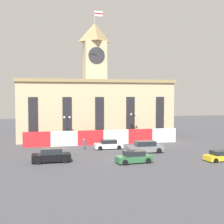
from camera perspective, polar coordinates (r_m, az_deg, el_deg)
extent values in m
plane|color=#424247|center=(40.82, 2.63, -9.07)|extent=(160.00, 160.00, 0.00)
cube|color=#C6B289|center=(62.08, -3.17, 0.22)|extent=(29.66, 9.60, 10.96)
cube|color=#998456|center=(62.06, -3.18, 5.55)|extent=(30.26, 10.20, 0.60)
cube|color=#C6B289|center=(62.36, -3.20, 9.25)|extent=(4.15, 4.15, 7.46)
pyramid|color=#998456|center=(63.20, -3.21, 14.30)|extent=(4.57, 4.57, 3.74)
cylinder|color=#2D2D33|center=(60.38, -2.83, 10.31)|extent=(3.16, 0.12, 3.16)
cube|color=black|center=(60.22, -3.42, 10.48)|extent=(1.28, 0.06, 0.41)
cylinder|color=#B2B2B7|center=(63.87, -3.22, 17.01)|extent=(0.10, 0.10, 2.40)
cube|color=white|center=(64.17, -2.49, 17.54)|extent=(1.60, 0.06, 1.00)
cube|color=red|center=(64.14, -2.48, 17.55)|extent=(1.60, 0.04, 0.28)
cube|color=#232328|center=(56.23, -14.24, -0.40)|extent=(1.63, 0.16, 6.03)
cube|color=#232328|center=(56.46, -8.21, -0.32)|extent=(1.63, 0.16, 6.03)
cube|color=#232328|center=(57.31, -2.30, -0.24)|extent=(1.63, 0.16, 6.03)
cube|color=#232328|center=(58.74, 3.39, -0.16)|extent=(1.63, 0.16, 6.03)
cube|color=#232328|center=(60.72, 8.75, -0.09)|extent=(1.63, 0.16, 6.03)
cube|color=red|center=(53.17, -13.60, -4.90)|extent=(4.51, 0.12, 2.55)
cube|color=white|center=(53.34, -8.73, -4.83)|extent=(4.51, 0.12, 2.55)
cube|color=red|center=(53.89, -3.93, -4.72)|extent=(4.51, 0.12, 2.55)
cube|color=white|center=(54.81, 0.74, -4.58)|extent=(4.51, 0.12, 2.55)
cube|color=red|center=(56.08, 5.23, -4.41)|extent=(4.51, 0.12, 2.55)
cube|color=white|center=(57.68, 9.49, -4.24)|extent=(4.51, 0.12, 2.55)
cylinder|color=black|center=(54.59, -8.22, -3.49)|extent=(0.14, 0.14, 4.73)
cube|color=black|center=(54.39, -8.24, -1.17)|extent=(0.90, 0.08, 0.08)
sphere|color=white|center=(54.33, -8.71, -0.99)|extent=(0.36, 0.36, 0.36)
sphere|color=white|center=(54.41, -7.77, -0.97)|extent=(0.36, 0.36, 0.36)
cylinder|color=black|center=(56.94, 3.95, -3.02)|extent=(0.14, 0.14, 5.08)
cube|color=black|center=(56.73, 3.96, -0.62)|extent=(0.90, 0.08, 0.08)
sphere|color=white|center=(56.59, 3.53, -0.44)|extent=(0.36, 0.36, 0.36)
sphere|color=white|center=(56.86, 4.40, -0.43)|extent=(0.36, 0.36, 0.36)
cube|color=black|center=(41.21, -11.04, -8.13)|extent=(4.91, 2.03, 0.89)
cube|color=#1E2328|center=(41.06, -11.05, -7.02)|extent=(2.70, 1.85, 0.73)
cylinder|color=black|center=(40.25, -13.38, -8.75)|extent=(0.79, 0.36, 0.79)
cylinder|color=black|center=(42.21, -13.37, -8.20)|extent=(0.79, 0.36, 0.79)
cylinder|color=black|center=(40.37, -8.59, -8.67)|extent=(0.79, 0.36, 0.79)
cylinder|color=black|center=(42.32, -8.81, -8.12)|extent=(0.79, 0.36, 0.79)
cube|color=yellow|center=(43.69, 19.20, -7.81)|extent=(4.37, 2.24, 0.67)
cube|color=#1E2328|center=(43.58, 19.21, -7.02)|extent=(2.47, 1.90, 0.55)
cylinder|color=black|center=(42.16, 18.44, -8.43)|extent=(0.63, 0.39, 0.59)
cylinder|color=black|center=(43.56, 16.96, -8.03)|extent=(0.63, 0.39, 0.59)
cube|color=white|center=(50.17, -0.65, -6.17)|extent=(4.51, 1.84, 0.74)
cube|color=#1E2328|center=(50.07, -0.65, -5.41)|extent=(2.49, 1.68, 0.61)
cylinder|color=black|center=(51.41, 0.81, -6.16)|extent=(0.66, 0.33, 0.66)
cylinder|color=black|center=(49.69, 1.31, -6.48)|extent=(0.66, 0.33, 0.66)
cylinder|color=black|center=(50.78, -2.57, -6.28)|extent=(0.66, 0.33, 0.66)
cylinder|color=black|center=(49.03, -2.18, -6.62)|extent=(0.66, 0.33, 0.66)
cube|color=slate|center=(47.22, 6.09, -6.67)|extent=(5.31, 2.03, 0.87)
cube|color=#1E2328|center=(47.09, 6.10, -5.72)|extent=(2.93, 1.86, 0.71)
cylinder|color=black|center=(48.79, 7.71, -6.62)|extent=(0.77, 0.36, 0.77)
cylinder|color=black|center=(46.96, 8.59, -7.01)|extent=(0.77, 0.36, 0.77)
cylinder|color=black|center=(47.65, 3.63, -6.84)|extent=(0.77, 0.36, 0.77)
cylinder|color=black|center=(45.77, 4.36, -7.25)|extent=(0.77, 0.36, 0.77)
cube|color=#2D663D|center=(40.13, 4.04, -8.51)|extent=(4.75, 2.24, 0.77)
cube|color=#1E2328|center=(39.99, 4.05, -7.53)|extent=(2.68, 1.89, 0.63)
cylinder|color=black|center=(41.59, 5.55, -8.37)|extent=(0.71, 0.39, 0.68)
cylinder|color=black|center=(40.00, 6.64, -8.85)|extent=(0.71, 0.39, 0.68)
cylinder|color=black|center=(40.42, 1.47, -8.70)|extent=(0.71, 0.39, 0.68)
cylinder|color=black|center=(38.77, 2.41, -9.21)|extent=(0.71, 0.39, 0.68)
cylinder|color=#33567A|center=(49.66, -5.20, -6.41)|extent=(0.19, 0.19, 0.81)
cylinder|color=#33567A|center=(49.89, -5.14, -6.37)|extent=(0.19, 0.19, 0.81)
cylinder|color=#33567A|center=(49.66, -5.17, -5.57)|extent=(0.47, 0.47, 0.64)
sphere|color=tan|center=(49.60, -5.18, -5.05)|extent=(0.27, 0.27, 0.27)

